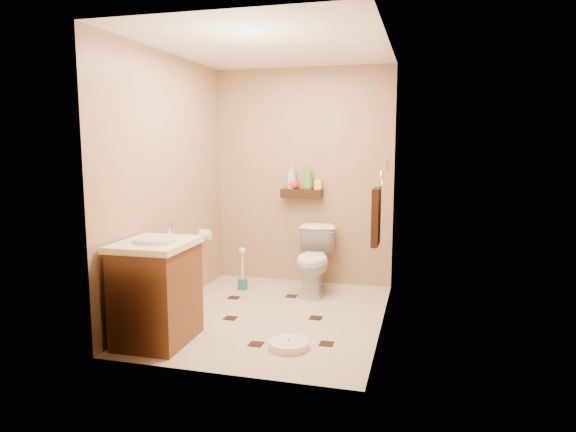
% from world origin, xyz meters
% --- Properties ---
extents(ground, '(2.50, 2.50, 0.00)m').
position_xyz_m(ground, '(0.00, 0.00, 0.00)').
color(ground, '#C7B091').
rests_on(ground, ground).
extents(wall_back, '(2.00, 0.04, 2.40)m').
position_xyz_m(wall_back, '(0.00, 1.25, 1.20)').
color(wall_back, tan).
rests_on(wall_back, ground).
extents(wall_front, '(2.00, 0.04, 2.40)m').
position_xyz_m(wall_front, '(0.00, -1.25, 1.20)').
color(wall_front, tan).
rests_on(wall_front, ground).
extents(wall_left, '(0.04, 2.50, 2.40)m').
position_xyz_m(wall_left, '(-1.00, 0.00, 1.20)').
color(wall_left, tan).
rests_on(wall_left, ground).
extents(wall_right, '(0.04, 2.50, 2.40)m').
position_xyz_m(wall_right, '(1.00, 0.00, 1.20)').
color(wall_right, tan).
rests_on(wall_right, ground).
extents(ceiling, '(2.00, 2.50, 0.02)m').
position_xyz_m(ceiling, '(0.00, 0.00, 2.40)').
color(ceiling, white).
rests_on(ceiling, wall_back).
extents(wall_shelf, '(0.46, 0.14, 0.10)m').
position_xyz_m(wall_shelf, '(0.00, 1.17, 1.02)').
color(wall_shelf, '#341D0E').
rests_on(wall_shelf, wall_back).
extents(floor_accents, '(1.26, 1.42, 0.01)m').
position_xyz_m(floor_accents, '(0.04, -0.05, 0.00)').
color(floor_accents, black).
rests_on(floor_accents, ground).
extents(toilet, '(0.44, 0.71, 0.69)m').
position_xyz_m(toilet, '(0.22, 0.83, 0.35)').
color(toilet, white).
rests_on(toilet, ground).
extents(vanity, '(0.56, 0.68, 0.94)m').
position_xyz_m(vanity, '(-0.70, -0.82, 0.42)').
color(vanity, brown).
rests_on(vanity, ground).
extents(bathroom_scale, '(0.39, 0.39, 0.06)m').
position_xyz_m(bathroom_scale, '(0.35, -0.70, 0.03)').
color(bathroom_scale, white).
rests_on(bathroom_scale, ground).
extents(toilet_brush, '(0.11, 0.11, 0.46)m').
position_xyz_m(toilet_brush, '(-0.55, 0.74, 0.16)').
color(toilet_brush, '#1B6E63').
rests_on(toilet_brush, ground).
extents(towel_ring, '(0.12, 0.30, 0.76)m').
position_xyz_m(towel_ring, '(0.91, 0.25, 0.95)').
color(towel_ring, silver).
rests_on(towel_ring, wall_right).
extents(toilet_paper, '(0.12, 0.11, 0.12)m').
position_xyz_m(toilet_paper, '(-0.94, 0.65, 0.60)').
color(toilet_paper, white).
rests_on(toilet_paper, wall_left).
extents(bottle_a, '(0.13, 0.13, 0.28)m').
position_xyz_m(bottle_a, '(-0.11, 1.17, 1.21)').
color(bottle_a, beige).
rests_on(bottle_a, wall_shelf).
extents(bottle_b, '(0.09, 0.09, 0.15)m').
position_xyz_m(bottle_b, '(-0.11, 1.17, 1.14)').
color(bottle_b, '#E8F333').
rests_on(bottle_b, wall_shelf).
extents(bottle_c, '(0.17, 0.17, 0.16)m').
position_xyz_m(bottle_c, '(-0.10, 1.17, 1.15)').
color(bottle_c, '#F9321D').
rests_on(bottle_c, wall_shelf).
extents(bottle_d, '(0.14, 0.14, 0.26)m').
position_xyz_m(bottle_d, '(0.07, 1.17, 1.20)').
color(bottle_d, green).
rests_on(bottle_d, wall_shelf).
extents(bottle_e, '(0.07, 0.07, 0.16)m').
position_xyz_m(bottle_e, '(0.19, 1.17, 1.15)').
color(bottle_e, '#FCD854').
rests_on(bottle_e, wall_shelf).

